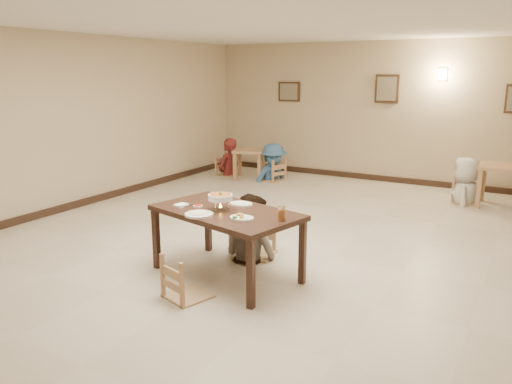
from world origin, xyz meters
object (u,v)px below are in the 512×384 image
Objects in this scene: drink_glass at (281,214)px; bg_table_left at (249,155)px; chair_far at (255,219)px; chair_near at (187,257)px; bg_chair_ll at (228,155)px; main_diner at (251,194)px; curry_warmer at (220,197)px; bg_diner_b at (273,143)px; bg_diner_c at (468,157)px; main_table at (226,217)px; bg_table_right at (502,173)px; bg_chair_lr at (273,160)px; bg_diner_a at (228,138)px; bg_chair_rl at (466,179)px.

drink_glass is 6.00m from bg_table_left.
chair_near is (-0.01, -1.43, -0.04)m from chair_far.
main_diner is at bearing -143.77° from bg_chair_ll.
bg_diner_b is (-1.95, 4.99, -0.11)m from curry_warmer.
bg_diner_c is (1.97, 4.29, 0.35)m from chair_far.
main_diner is 1.96× the size of bg_table_left.
main_table is at bearing 22.50° from curry_warmer.
bg_diner_c is at bearing 55.47° from chair_far.
main_table is 5.87m from bg_chair_ll.
drink_glass is (0.79, -0.71, 0.03)m from main_diner.
drink_glass is 0.21× the size of bg_table_right.
chair_far is 3.13× the size of curry_warmer.
bg_chair_lr is at bearing 4.77° from bg_table_left.
curry_warmer is at bearing -101.73° from chair_far.
bg_chair_ll is (-3.10, 4.96, -0.45)m from curry_warmer.
main_diner is at bearing 44.43° from bg_chair_lr.
chair_far is 0.89m from curry_warmer.
curry_warmer is 0.32× the size of bg_chair_ll.
chair_near is at bearing -65.61° from bg_table_left.
bg_diner_c reaches higher than chair_near.
bg_chair_ll is (-0.58, 0.02, -0.04)m from bg_table_left.
bg_chair_ll is at bearing 114.06° from bg_diner_b.
chair_near is at bearing 33.31° from bg_diner_a.
chair_far is 4.67m from bg_chair_lr.
drink_glass is 0.10× the size of bg_diner_b.
bg_chair_rl is (1.94, 5.03, -0.27)m from main_table.
bg_diner_b is (-2.75, 5.02, -0.04)m from drink_glass.
drink_glass is at bearing -109.33° from bg_table_right.
bg_chair_ll is (-3.13, 4.20, 0.00)m from chair_far.
chair_far is 4.99m from bg_table_right.
bg_table_right is 0.63m from bg_diner_c.
main_table is at bearing -147.11° from bg_chair_ll.
bg_table_left is at bearing 111.54° from chair_far.
drink_glass is 0.09× the size of bg_diner_a.
curry_warmer reaches higher than bg_table_right.
bg_diner_a is at bearing 85.52° from bg_chair_rl.
bg_chair_lr reaches higher than chair_near.
main_table is 2.00× the size of bg_chair_lr.
bg_table_right is at bearing 76.60° from main_table.
main_diner is at bearing 40.29° from bg_diner_a.
drink_glass reaches higher than chair_near.
curry_warmer is (-0.01, -0.67, 0.10)m from main_diner.
main_diner is 5.37× the size of curry_warmer.
main_diner is at bearing -59.28° from bg_table_left.
chair_near is 6.44m from bg_chair_ll.
bg_diner_a is at bearing 122.01° from curry_warmer.
main_table reaches higher than bg_table_right.
drink_glass is at bearing -141.75° from bg_chair_ll.
drink_glass is 0.17× the size of bg_chair_lr.
bg_table_left is 0.92× the size of bg_chair_lr.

